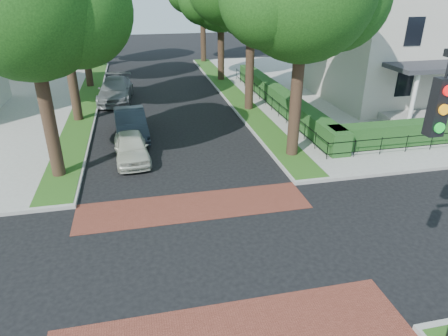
{
  "coord_description": "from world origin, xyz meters",
  "views": [
    {
      "loc": [
        -1.75,
        -10.2,
        7.99
      ],
      "look_at": [
        1.17,
        3.07,
        1.6
      ],
      "focal_mm": 32.0,
      "sensor_mm": 36.0,
      "label": 1
    }
  ],
  "objects": [
    {
      "name": "fence_main_road",
      "position": [
        6.9,
        15.0,
        0.6
      ],
      "size": [
        0.06,
        18.0,
        0.9
      ],
      "primitive_type": null,
      "color": "black",
      "rests_on": "sidewalk_ne"
    },
    {
      "name": "grass_strip_ne",
      "position": [
        5.4,
        19.1,
        0.16
      ],
      "size": [
        1.6,
        29.8,
        0.02
      ],
      "primitive_type": "cube",
      "color": "#224915",
      "rests_on": "sidewalk_ne"
    },
    {
      "name": "ground",
      "position": [
        0.0,
        0.0,
        0.0
      ],
      "size": [
        120.0,
        120.0,
        0.0
      ],
      "primitive_type": "plane",
      "color": "black",
      "rests_on": "ground"
    },
    {
      "name": "grass_strip_nw",
      "position": [
        -5.4,
        19.1,
        0.16
      ],
      "size": [
        1.6,
        29.8,
        0.02
      ],
      "primitive_type": "cube",
      "color": "#224915",
      "rests_on": "sidewalk_nw"
    },
    {
      "name": "house_victorian",
      "position": [
        17.51,
        15.92,
        6.02
      ],
      "size": [
        13.0,
        13.05,
        12.48
      ],
      "color": "beige",
      "rests_on": "sidewalk_ne"
    },
    {
      "name": "parked_car_middle",
      "position": [
        -2.3,
        11.6,
        0.77
      ],
      "size": [
        1.98,
        4.79,
        1.54
      ],
      "primitive_type": "imported",
      "rotation": [
        0.0,
        0.0,
        0.08
      ],
      "color": "#212931",
      "rests_on": "ground"
    },
    {
      "name": "crosswalk_near",
      "position": [
        0.0,
        -3.2,
        0.01
      ],
      "size": [
        9.0,
        2.2,
        0.01
      ],
      "primitive_type": "cube",
      "color": "maroon",
      "rests_on": "ground"
    },
    {
      "name": "sidewalk_ne",
      "position": [
        19.5,
        19.0,
        0.07
      ],
      "size": [
        30.0,
        30.0,
        0.15
      ],
      "primitive_type": "cube",
      "color": "gray",
      "rests_on": "ground"
    },
    {
      "name": "parked_car_front",
      "position": [
        -2.3,
        8.31,
        0.67
      ],
      "size": [
        1.86,
        4.05,
        1.34
      ],
      "primitive_type": "imported",
      "rotation": [
        0.0,
        0.0,
        0.07
      ],
      "color": "beige",
      "rests_on": "ground"
    },
    {
      "name": "parked_car_rear",
      "position": [
        -3.32,
        19.46,
        0.8
      ],
      "size": [
        2.67,
        5.68,
        1.6
      ],
      "primitive_type": "imported",
      "rotation": [
        0.0,
        0.0,
        -0.08
      ],
      "color": "slate",
      "rests_on": "ground"
    },
    {
      "name": "crosswalk_far",
      "position": [
        0.0,
        3.2,
        0.01
      ],
      "size": [
        9.0,
        2.2,
        0.01
      ],
      "primitive_type": "cube",
      "color": "maroon",
      "rests_on": "ground"
    },
    {
      "name": "hedge_main_road",
      "position": [
        7.7,
        15.0,
        0.75
      ],
      "size": [
        1.0,
        18.0,
        1.2
      ],
      "primitive_type": "cube",
      "color": "#18451C",
      "rests_on": "sidewalk_ne"
    },
    {
      "name": "tree_left_near",
      "position": [
        -5.4,
        7.23,
        7.27
      ],
      "size": [
        7.5,
        6.45,
        10.2
      ],
      "color": "black",
      "rests_on": "sidewalk_nw"
    }
  ]
}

